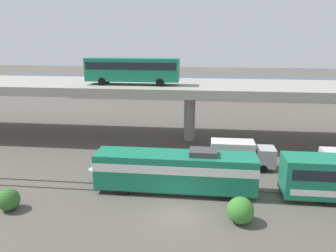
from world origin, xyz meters
name	(u,v)px	position (x,y,z in m)	size (l,w,h in m)	color
ground_plane	(176,214)	(0.00, 0.00, 0.00)	(260.00, 260.00, 0.00)	#565149
rail_strip_near	(179,194)	(0.00, 3.28, 0.06)	(110.00, 0.12, 0.12)	#59544C
rail_strip_far	(180,187)	(0.00, 4.72, 0.06)	(110.00, 0.12, 0.12)	#59544C
train_locomotive	(167,169)	(-1.17, 4.00, 2.19)	(15.58, 3.04, 4.18)	#197A56
highway_overpass	(190,89)	(0.00, 20.00, 7.12)	(96.00, 11.46, 7.83)	#9E998E
transit_bus_on_overpass	(133,69)	(-7.32, 18.09, 9.89)	(12.00, 2.68, 3.40)	#197A56
service_truck_east	(240,154)	(6.04, 10.39, 1.64)	(6.80, 2.46, 3.04)	#B7B7BC
pier_parking_lot	(197,93)	(0.00, 55.00, 0.64)	(58.27, 12.99, 1.27)	#9E998E
parked_car_0	(139,87)	(-13.90, 54.37, 2.04)	(4.36, 1.85, 1.50)	#B7B7BC
parked_car_1	(174,87)	(-5.52, 55.16, 2.04)	(4.33, 1.99, 1.50)	maroon
parked_car_2	(198,86)	(0.17, 56.40, 2.04)	(4.44, 1.89, 1.50)	navy
parked_car_3	(234,88)	(8.62, 55.27, 2.04)	(4.52, 1.88, 1.50)	#0C4C26
parked_car_4	(241,86)	(10.63, 58.05, 2.04)	(4.09, 1.93, 1.50)	black
parked_car_5	(240,90)	(9.83, 51.92, 2.04)	(4.48, 1.91, 1.50)	#0C4C26
parked_car_6	(270,87)	(17.32, 57.45, 2.05)	(4.68, 1.98, 1.50)	#0C4C26
harbor_water	(199,83)	(0.00, 78.00, 0.00)	(140.00, 36.00, 0.01)	navy
shrub_left	(8,200)	(-13.80, -0.95, 0.93)	(1.85, 1.85, 1.85)	#326828
shrub_right	(240,210)	(5.03, -0.75, 1.04)	(2.09, 2.09, 2.09)	#3A7F2F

